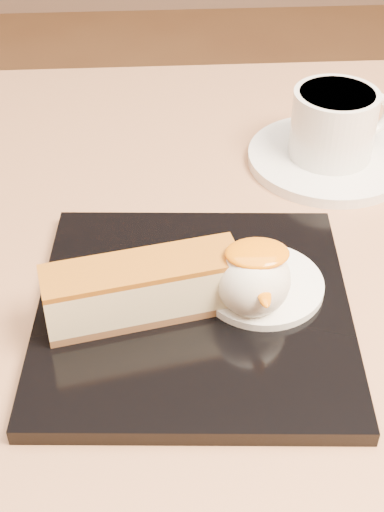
{
  "coord_description": "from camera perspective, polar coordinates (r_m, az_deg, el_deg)",
  "views": [
    {
      "loc": [
        -0.07,
        -0.38,
        1.08
      ],
      "look_at": [
        -0.05,
        0.0,
        0.76
      ],
      "focal_mm": 50.0,
      "sensor_mm": 36.0,
      "label": 1
    }
  ],
  "objects": [
    {
      "name": "dessert_plate",
      "position": [
        0.51,
        0.14,
        -4.4
      ],
      "size": [
        0.23,
        0.23,
        0.01
      ],
      "primitive_type": "cube",
      "rotation": [
        0.0,
        0.0,
        -0.07
      ],
      "color": "black",
      "rests_on": "table"
    },
    {
      "name": "table",
      "position": [
        0.64,
        4.21,
        -13.49
      ],
      "size": [
        0.8,
        0.8,
        0.72
      ],
      "color": "black",
      "rests_on": "ground"
    },
    {
      "name": "saucer",
      "position": [
        0.68,
        10.85,
        7.68
      ],
      "size": [
        0.15,
        0.15,
        0.01
      ],
      "primitive_type": "cylinder",
      "color": "white",
      "rests_on": "table"
    },
    {
      "name": "mint_sprig",
      "position": [
        0.53,
        2.1,
        -0.33
      ],
      "size": [
        0.03,
        0.02,
        0.0
      ],
      "color": "#2D892D",
      "rests_on": "cream_smear"
    },
    {
      "name": "cheesecake",
      "position": [
        0.48,
        -3.95,
        -2.62
      ],
      "size": [
        0.14,
        0.06,
        0.04
      ],
      "rotation": [
        0.0,
        0.0,
        0.21
      ],
      "color": "brown",
      "rests_on": "dessert_plate"
    },
    {
      "name": "ice_cream_scoop",
      "position": [
        0.49,
        4.9,
        -1.9
      ],
      "size": [
        0.05,
        0.05,
        0.05
      ],
      "primitive_type": "sphere",
      "color": "white",
      "rests_on": "cream_smear"
    },
    {
      "name": "mango_sauce",
      "position": [
        0.47,
        5.25,
        0.22
      ],
      "size": [
        0.04,
        0.03,
        0.01
      ],
      "primitive_type": "ellipsoid",
      "color": "orange",
      "rests_on": "ice_cream_scoop"
    },
    {
      "name": "coffee_cup",
      "position": [
        0.67,
        11.39,
        10.43
      ],
      "size": [
        0.1,
        0.08,
        0.06
      ],
      "rotation": [
        0.0,
        0.0,
        0.33
      ],
      "color": "white",
      "rests_on": "saucer"
    },
    {
      "name": "cream_smear",
      "position": [
        0.52,
        5.57,
        -2.27
      ],
      "size": [
        0.09,
        0.09,
        0.01
      ],
      "primitive_type": "cylinder",
      "color": "white",
      "rests_on": "dessert_plate"
    }
  ]
}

